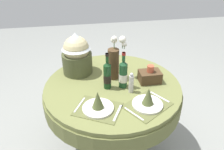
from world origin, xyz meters
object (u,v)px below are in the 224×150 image
at_px(place_setting_left, 98,104).
at_px(wine_bottle_centre, 123,74).
at_px(dining_table, 113,97).
at_px(place_setting_right, 148,101).
at_px(wine_bottle_left, 107,75).
at_px(gift_tub_back_left, 76,52).
at_px(pepper_mill, 131,83).
at_px(woven_basket_side_right, 150,76).
at_px(flower_vase, 114,60).

xyz_separation_m(place_setting_left, wine_bottle_centre, (0.25, 0.27, 0.08)).
relative_size(dining_table, place_setting_right, 2.90).
xyz_separation_m(wine_bottle_left, wine_bottle_centre, (0.14, -0.01, 0.00)).
height_order(wine_bottle_left, gift_tub_back_left, gift_tub_back_left).
bearing_deg(wine_bottle_centre, pepper_mill, -61.08).
bearing_deg(place_setting_right, wine_bottle_left, 132.35).
height_order(wine_bottle_centre, gift_tub_back_left, gift_tub_back_left).
height_order(place_setting_right, woven_basket_side_right, woven_basket_side_right).
relative_size(wine_bottle_centre, pepper_mill, 1.78).
height_order(place_setting_left, wine_bottle_left, wine_bottle_left).
relative_size(flower_vase, woven_basket_side_right, 2.10).
distance_m(wine_bottle_left, gift_tub_back_left, 0.41).
distance_m(gift_tub_back_left, woven_basket_side_right, 0.71).
bearing_deg(wine_bottle_left, place_setting_right, -47.65).
bearing_deg(woven_basket_side_right, dining_table, 178.79).
xyz_separation_m(place_setting_right, woven_basket_side_right, (0.12, 0.33, 0.01)).
xyz_separation_m(wine_bottle_centre, gift_tub_back_left, (-0.38, 0.32, 0.08)).
xyz_separation_m(place_setting_right, flower_vase, (-0.18, 0.46, 0.14)).
relative_size(place_setting_left, pepper_mill, 2.26).
bearing_deg(pepper_mill, place_setting_right, -67.26).
relative_size(flower_vase, wine_bottle_centre, 1.22).
xyz_separation_m(flower_vase, woven_basket_side_right, (0.30, -0.13, -0.12)).
bearing_deg(pepper_mill, wine_bottle_left, 152.68).
distance_m(flower_vase, gift_tub_back_left, 0.37).
bearing_deg(wine_bottle_centre, wine_bottle_left, 177.50).
distance_m(wine_bottle_centre, woven_basket_side_right, 0.27).
relative_size(wine_bottle_left, gift_tub_back_left, 0.82).
height_order(flower_vase, wine_bottle_left, flower_vase).
xyz_separation_m(dining_table, place_setting_right, (0.22, -0.34, 0.18)).
relative_size(wine_bottle_centre, gift_tub_back_left, 0.82).
distance_m(place_setting_left, pepper_mill, 0.35).
relative_size(dining_table, gift_tub_back_left, 3.07).
height_order(wine_bottle_left, wine_bottle_centre, same).
height_order(flower_vase, gift_tub_back_left, same).
height_order(pepper_mill, woven_basket_side_right, pepper_mill).
bearing_deg(place_setting_left, flower_vase, 65.01).
bearing_deg(pepper_mill, woven_basket_side_right, 32.45).
relative_size(flower_vase, gift_tub_back_left, 1.00).
bearing_deg(woven_basket_side_right, flower_vase, 157.60).
relative_size(dining_table, woven_basket_side_right, 6.43).
xyz_separation_m(wine_bottle_centre, woven_basket_side_right, (0.26, 0.04, -0.07)).
relative_size(place_setting_left, flower_vase, 1.04).
bearing_deg(place_setting_left, gift_tub_back_left, 101.99).
bearing_deg(wine_bottle_centre, dining_table, 149.91).
height_order(dining_table, wine_bottle_centre, wine_bottle_centre).
xyz_separation_m(gift_tub_back_left, woven_basket_side_right, (0.63, -0.28, -0.15)).
height_order(wine_bottle_centre, woven_basket_side_right, wine_bottle_centre).
xyz_separation_m(wine_bottle_left, gift_tub_back_left, (-0.24, 0.32, 0.09)).
distance_m(place_setting_left, woven_basket_side_right, 0.60).
height_order(dining_table, wine_bottle_left, wine_bottle_left).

